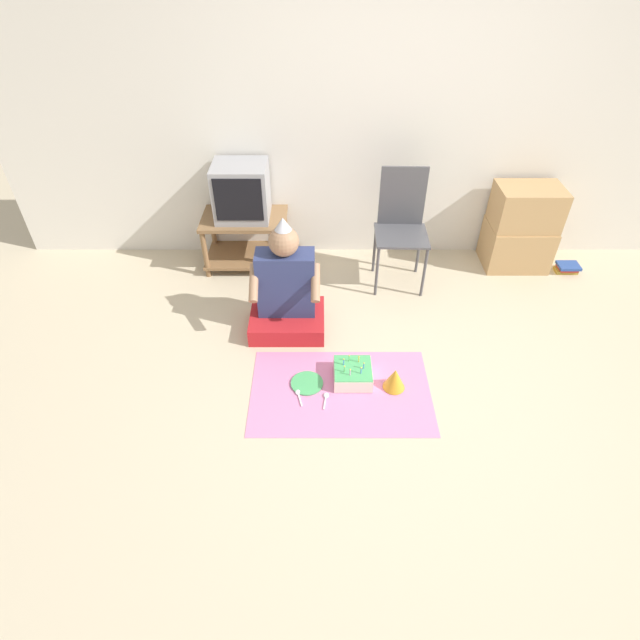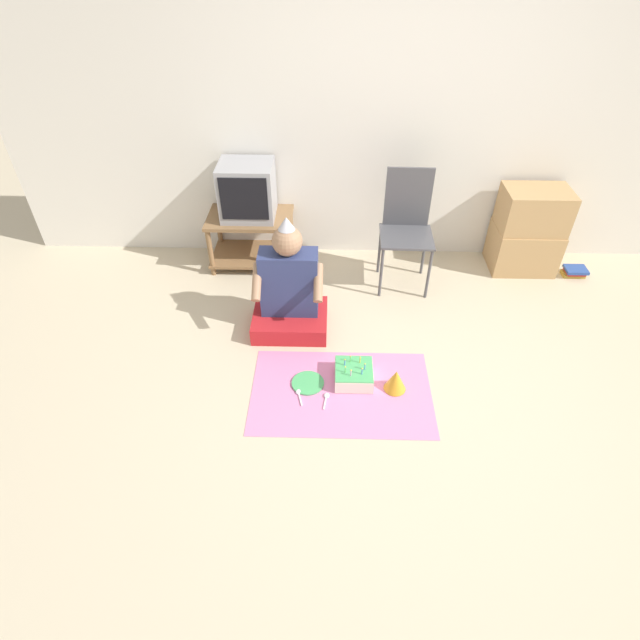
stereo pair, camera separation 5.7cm
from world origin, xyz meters
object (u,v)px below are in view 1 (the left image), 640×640
Objects in this scene: book_pile at (570,269)px; person_seated at (288,293)px; paper_plate at (309,383)px; birthday_cake at (354,374)px; party_hat_blue at (396,379)px; tv at (244,191)px; cardboard_box_stack at (523,229)px; folding_chair at (404,221)px.

book_pile is 2.56m from person_seated.
birthday_cake is at bearing 7.91° from paper_plate.
tv is at bearing 126.65° from party_hat_blue.
cardboard_box_stack is at bearing 43.78° from birthday_cake.
party_hat_blue is (0.74, -0.64, -0.23)m from person_seated.
book_pile is at bearing 2.94° from folding_chair.
cardboard_box_stack reaches higher than birthday_cake.
paper_plate is (0.16, -0.61, -0.30)m from person_seated.
birthday_cake is at bearing -50.55° from person_seated.
paper_plate is (-1.83, -1.49, -0.35)m from cardboard_box_stack.
book_pile is 0.22× the size of person_seated.
party_hat_blue is (1.14, -1.54, -0.61)m from tv.
cardboard_box_stack is 2.38m from paper_plate.
cardboard_box_stack is 0.80× the size of person_seated.
tv reaches higher than book_pile.
folding_chair is 1.04× the size of person_seated.
cardboard_box_stack is 1.98m from party_hat_blue.
birthday_cake is 1.60× the size of party_hat_blue.
book_pile is 0.90× the size of paper_plate.
person_seated is 0.70m from paper_plate.
person_seated is at bearing -163.03° from book_pile.
cardboard_box_stack reaches higher than paper_plate.
birthday_cake is (-1.51, -1.45, -0.30)m from cardboard_box_stack.
folding_chair is at bearing -9.99° from tv.
paper_plate is (0.56, -1.51, -0.68)m from tv.
party_hat_blue is at bearing -97.03° from folding_chair.
book_pile is 2.65m from paper_plate.
book_pile is at bearing 39.35° from party_hat_blue.
party_hat_blue is at bearing -140.65° from book_pile.
birthday_cake is at bearing -136.22° from cardboard_box_stack.
tv is 2.01m from party_hat_blue.
tv is 2.85× the size of party_hat_blue.
person_seated is at bearing 139.18° from party_hat_blue.
book_pile is at bearing -17.15° from cardboard_box_stack.
party_hat_blue is (0.27, -0.07, 0.03)m from birthday_cake.
cardboard_box_stack is at bearing 50.84° from party_hat_blue.
cardboard_box_stack is at bearing 23.94° from person_seated.
party_hat_blue is (-1.24, -1.52, -0.27)m from cardboard_box_stack.
folding_chair is at bearing 36.28° from person_seated.
person_seated reaches higher than paper_plate.
person_seated is 3.60× the size of birthday_cake.
tv reaches higher than cardboard_box_stack.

